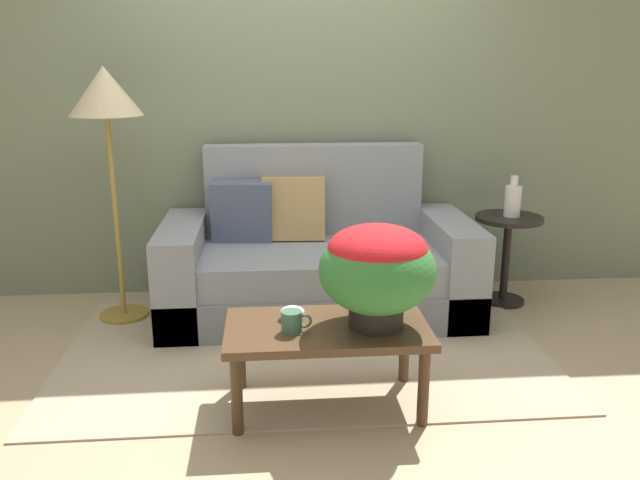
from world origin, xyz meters
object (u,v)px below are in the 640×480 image
object	(u,v)px
floor_lamp	(106,105)
snack_bowl	(292,312)
side_table	(507,244)
coffee_mug	(292,321)
coffee_table	(327,336)
potted_plant	(377,267)
couch	(316,264)
table_vase	(513,200)

from	to	relation	value
floor_lamp	snack_bowl	size ratio (longest dim) A/B	13.42
side_table	snack_bowl	xyz separation A→B (m)	(-1.51, -1.19, 0.03)
coffee_mug	coffee_table	bearing A→B (deg)	19.92
potted_plant	snack_bowl	size ratio (longest dim) A/B	4.53
couch	potted_plant	world-z (taller)	couch
table_vase	coffee_table	bearing A→B (deg)	-136.97
potted_plant	table_vase	bearing A→B (deg)	48.74
couch	side_table	distance (m)	1.31
side_table	coffee_table	bearing A→B (deg)	-136.64
coffee_table	snack_bowl	world-z (taller)	snack_bowl
coffee_table	snack_bowl	xyz separation A→B (m)	(-0.16, 0.09, 0.09)
couch	coffee_table	xyz separation A→B (m)	(-0.04, -1.25, 0.04)
floor_lamp	coffee_mug	bearing A→B (deg)	-50.61
couch	floor_lamp	bearing A→B (deg)	-178.70
coffee_table	coffee_mug	xyz separation A→B (m)	(-0.16, -0.06, 0.11)
snack_bowl	table_vase	world-z (taller)	table_vase
couch	table_vase	bearing A→B (deg)	1.21
table_vase	coffee_mug	bearing A→B (deg)	-138.91
coffee_table	snack_bowl	distance (m)	0.20
floor_lamp	snack_bowl	distance (m)	1.79
floor_lamp	couch	bearing A→B (deg)	1.30
side_table	potted_plant	bearing A→B (deg)	-130.88
couch	floor_lamp	size ratio (longest dim) A/B	1.26
coffee_table	potted_plant	bearing A→B (deg)	-5.99
potted_plant	table_vase	distance (m)	1.73
floor_lamp	coffee_mug	distance (m)	1.88
potted_plant	snack_bowl	bearing A→B (deg)	163.69
potted_plant	coffee_mug	xyz separation A→B (m)	(-0.39, -0.04, -0.24)
coffee_table	coffee_mug	bearing A→B (deg)	-160.08
coffee_table	side_table	bearing A→B (deg)	43.36
couch	side_table	xyz separation A→B (m)	(1.31, 0.03, 0.10)
potted_plant	snack_bowl	distance (m)	0.48
side_table	coffee_mug	bearing A→B (deg)	-138.61
coffee_table	coffee_mug	distance (m)	0.21
coffee_mug	table_vase	size ratio (longest dim) A/B	0.51
potted_plant	table_vase	size ratio (longest dim) A/B	1.95
potted_plant	side_table	bearing A→B (deg)	49.12
coffee_mug	snack_bowl	size ratio (longest dim) A/B	1.19
coffee_mug	snack_bowl	bearing A→B (deg)	87.80
potted_plant	snack_bowl	xyz separation A→B (m)	(-0.38, 0.11, -0.26)
coffee_table	floor_lamp	bearing A→B (deg)	134.91
coffee_mug	table_vase	xyz separation A→B (m)	(1.53, 1.33, 0.25)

